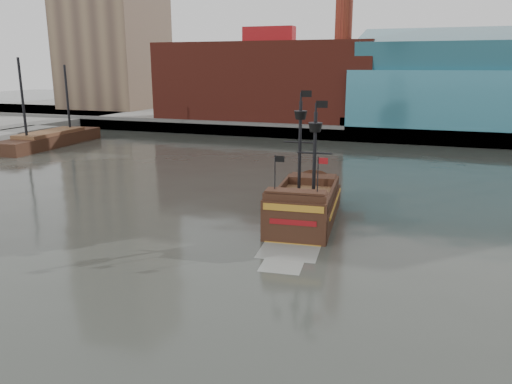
% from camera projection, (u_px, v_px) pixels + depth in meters
% --- Properties ---
extents(ground, '(400.00, 400.00, 0.00)m').
position_uv_depth(ground, '(240.00, 300.00, 27.81)').
color(ground, '#2A2D27').
rests_on(ground, ground).
extents(promenade_far, '(220.00, 60.00, 2.00)m').
position_uv_depth(promenade_far, '(390.00, 120.00, 111.57)').
color(promenade_far, slate).
rests_on(promenade_far, ground).
extents(seawall, '(220.00, 1.00, 2.60)m').
position_uv_depth(seawall, '(374.00, 135.00, 84.56)').
color(seawall, '#4C4C49').
rests_on(seawall, ground).
extents(skyline, '(149.00, 45.00, 62.00)m').
position_uv_depth(skyline, '(422.00, 3.00, 97.30)').
color(skyline, brown).
rests_on(skyline, promenade_far).
extents(pirate_ship, '(6.09, 15.75, 11.50)m').
position_uv_depth(pirate_ship, '(305.00, 209.00, 41.81)').
color(pirate_ship, black).
rests_on(pirate_ship, ground).
extents(docked_vessel, '(6.38, 21.69, 14.54)m').
position_uv_depth(docked_vessel, '(51.00, 140.00, 80.83)').
color(docked_vessel, black).
rests_on(docked_vessel, ground).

